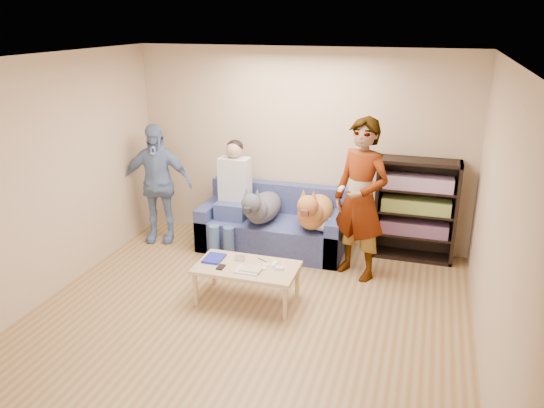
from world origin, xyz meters
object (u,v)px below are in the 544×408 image
(camera_silver, at_px, (240,258))
(coffee_table, at_px, (247,270))
(sofa, at_px, (274,228))
(person_standing_right, at_px, (361,200))
(dog_gray, at_px, (262,207))
(person_seated, at_px, (232,192))
(notebook_blue, at_px, (214,258))
(dog_tan, at_px, (314,211))
(bookshelf, at_px, (416,207))
(person_standing_left, at_px, (157,183))

(camera_silver, bearing_deg, coffee_table, -45.00)
(sofa, bearing_deg, person_standing_right, -21.64)
(sofa, xyz_separation_m, dog_gray, (-0.10, -0.20, 0.35))
(person_standing_right, xyz_separation_m, person_seated, (-1.72, 0.35, -0.18))
(camera_silver, bearing_deg, dog_gray, 95.97)
(dog_gray, bearing_deg, sofa, 62.65)
(notebook_blue, height_order, camera_silver, camera_silver)
(sofa, distance_m, dog_tan, 0.71)
(person_standing_right, xyz_separation_m, camera_silver, (-1.18, -0.86, -0.51))
(bookshelf, bearing_deg, person_standing_left, -172.63)
(person_standing_left, relative_size, sofa, 0.86)
(person_standing_right, relative_size, sofa, 1.00)
(person_standing_left, distance_m, dog_gray, 1.50)
(dog_gray, bearing_deg, dog_tan, 2.32)
(notebook_blue, height_order, bookshelf, bookshelf)
(person_seated, bearing_deg, person_standing_left, -175.80)
(camera_silver, bearing_deg, bookshelf, 41.26)
(person_standing_right, bearing_deg, notebook_blue, -119.55)
(person_standing_left, xyz_separation_m, dog_tan, (2.17, 0.03, -0.17))
(person_standing_left, xyz_separation_m, coffee_table, (1.73, -1.25, -0.44))
(person_seated, relative_size, bookshelf, 1.13)
(notebook_blue, bearing_deg, person_standing_left, 137.95)
(dog_gray, distance_m, dog_tan, 0.69)
(dog_tan, xyz_separation_m, coffee_table, (-0.45, -1.28, -0.27))
(notebook_blue, xyz_separation_m, bookshelf, (2.06, 1.64, 0.25))
(person_seated, bearing_deg, dog_gray, -9.69)
(person_standing_right, height_order, camera_silver, person_standing_right)
(dog_tan, height_order, bookshelf, bookshelf)
(notebook_blue, relative_size, camera_silver, 2.36)
(person_seated, height_order, dog_tan, person_seated)
(sofa, bearing_deg, dog_gray, -117.35)
(camera_silver, distance_m, dog_gray, 1.15)
(bookshelf, bearing_deg, dog_gray, -167.18)
(dog_gray, bearing_deg, camera_silver, -84.03)
(camera_silver, bearing_deg, notebook_blue, -165.96)
(sofa, height_order, bookshelf, bookshelf)
(dog_tan, bearing_deg, notebook_blue, -124.53)
(dog_tan, relative_size, bookshelf, 0.90)
(dog_gray, xyz_separation_m, coffee_table, (0.24, -1.25, -0.26))
(dog_gray, distance_m, bookshelf, 1.95)
(person_standing_left, distance_m, notebook_blue, 1.83)
(person_standing_left, xyz_separation_m, notebook_blue, (1.33, -1.20, -0.38))
(person_standing_right, height_order, person_seated, person_standing_right)
(dog_tan, distance_m, coffee_table, 1.38)
(person_standing_right, relative_size, dog_tan, 1.63)
(person_standing_right, distance_m, camera_silver, 1.54)
(person_standing_right, relative_size, person_standing_left, 1.17)
(camera_silver, height_order, dog_gray, dog_gray)
(person_standing_right, bearing_deg, bookshelf, 77.16)
(notebook_blue, height_order, dog_gray, dog_gray)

